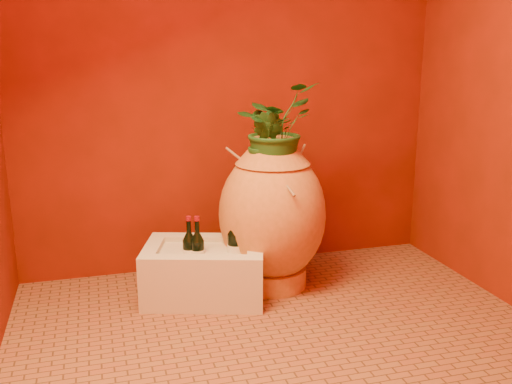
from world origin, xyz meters
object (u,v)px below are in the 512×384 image
object	(u,v)px
wine_bottle_a	(235,247)
wine_bottle_b	(198,252)
stone_basin	(205,272)
amphora	(272,214)
wall_tap	(260,150)
wine_bottle_c	(189,251)

from	to	relation	value
wine_bottle_a	wine_bottle_b	bearing A→B (deg)	169.95
wine_bottle_a	wine_bottle_b	size ratio (longest dim) A/B	1.17
stone_basin	wine_bottle_a	size ratio (longest dim) A/B	2.05
amphora	wall_tap	xyz separation A→B (m)	(0.02, 0.32, 0.30)
stone_basin	wine_bottle_b	xyz separation A→B (m)	(-0.04, -0.03, 0.13)
stone_basin	wine_bottle_b	distance (m)	0.14
wine_bottle_c	wall_tap	xyz separation A→B (m)	(0.50, 0.36, 0.45)
amphora	wine_bottle_a	xyz separation A→B (m)	(-0.24, -0.11, -0.13)
wine_bottle_b	wine_bottle_c	distance (m)	0.05
wine_bottle_a	wall_tap	bearing A→B (deg)	58.55
wall_tap	amphora	bearing A→B (deg)	-94.41
wine_bottle_a	wall_tap	world-z (taller)	wall_tap
wine_bottle_b	wall_tap	world-z (taller)	wall_tap
amphora	stone_basin	xyz separation A→B (m)	(-0.39, -0.05, -0.28)
amphora	wine_bottle_a	bearing A→B (deg)	-154.67
wine_bottle_c	stone_basin	bearing A→B (deg)	-2.89
wall_tap	stone_basin	bearing A→B (deg)	-138.67
wine_bottle_c	wall_tap	size ratio (longest dim) A/B	1.70
wine_bottle_a	wine_bottle_c	size ratio (longest dim) A/B	1.19
amphora	wall_tap	distance (m)	0.44
amphora	wine_bottle_b	size ratio (longest dim) A/B	2.80
stone_basin	wine_bottle_c	world-z (taller)	wine_bottle_c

